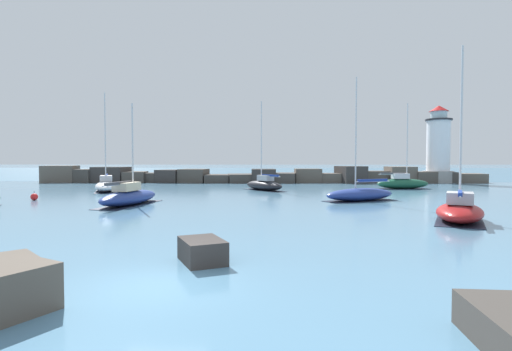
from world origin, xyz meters
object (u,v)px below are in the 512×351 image
Objects in this scene: sailboat_moored_1 at (360,194)px; mooring_buoy_orange_near at (34,197)px; sailboat_moored_4 at (264,184)px; sailboat_moored_6 at (403,183)px; lighthouse at (438,150)px; sailboat_moored_0 at (129,196)px; sailboat_moored_2 at (106,185)px; sailboat_moored_3 at (460,210)px.

sailboat_moored_1 is 13.01× the size of mooring_buoy_orange_near.
sailboat_moored_1 is 14.28m from sailboat_moored_4.
sailboat_moored_4 is (-8.35, 11.58, 0.09)m from sailboat_moored_1.
lighthouse is at bearing 54.18° from sailboat_moored_6.
mooring_buoy_orange_near is at bearing -148.16° from lighthouse.
lighthouse reaches higher than sailboat_moored_1.
sailboat_moored_0 is 0.73× the size of sailboat_moored_2.
mooring_buoy_orange_near is at bearing 160.80° from sailboat_moored_3.
lighthouse is 1.19× the size of sailboat_moored_3.
sailboat_moored_4 is 16.86m from sailboat_moored_6.
sailboat_moored_4 reaches higher than mooring_buoy_orange_near.
mooring_buoy_orange_near is (-2.05, -10.12, -0.36)m from sailboat_moored_2.
sailboat_moored_6 is (8.27, 14.39, 0.15)m from sailboat_moored_1.
sailboat_moored_0 is at bearing 160.46° from sailboat_moored_3.
sailboat_moored_2 is 34.47m from sailboat_moored_6.
lighthouse is at bearing 22.76° from sailboat_moored_2.
sailboat_moored_4 is 0.99× the size of sailboat_moored_6.
sailboat_moored_4 is (-26.41, -16.36, -4.34)m from lighthouse.
mooring_buoy_orange_near is (-9.37, 3.12, -0.35)m from sailboat_moored_0.
sailboat_moored_3 is at bearing -19.54° from sailboat_moored_0.
lighthouse reaches higher than mooring_buoy_orange_near.
sailboat_moored_3 is at bearing -101.58° from sailboat_moored_6.
lighthouse reaches higher than sailboat_moored_0.
lighthouse is 33.56m from sailboat_moored_1.
sailboat_moored_3 is 0.97× the size of sailboat_moored_4.
sailboat_moored_0 is 0.76× the size of sailboat_moored_1.
lighthouse is 47.81m from sailboat_moored_2.
sailboat_moored_2 is 17.62m from sailboat_moored_4.
sailboat_moored_3 is at bearing -75.23° from sailboat_moored_1.
sailboat_moored_4 is (17.50, 2.06, 0.01)m from sailboat_moored_2.
sailboat_moored_3 is 32.72m from mooring_buoy_orange_near.
sailboat_moored_3 is at bearing -63.68° from sailboat_moored_4.
sailboat_moored_6 is at bearing 78.42° from sailboat_moored_3.
sailboat_moored_2 reaches higher than mooring_buoy_orange_near.
sailboat_moored_0 is at bearing -123.63° from sailboat_moored_4.
sailboat_moored_2 is at bearing -157.24° from lighthouse.
sailboat_moored_2 is at bearing -173.29° from sailboat_moored_4.
sailboat_moored_0 is 0.77× the size of sailboat_moored_4.
sailboat_moored_2 is 10.33m from mooring_buoy_orange_near.
sailboat_moored_1 is at bearing 11.34° from sailboat_moored_0.
mooring_buoy_orange_near is (-27.90, -0.59, -0.28)m from sailboat_moored_1.
sailboat_moored_3 reaches higher than mooring_buoy_orange_near.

